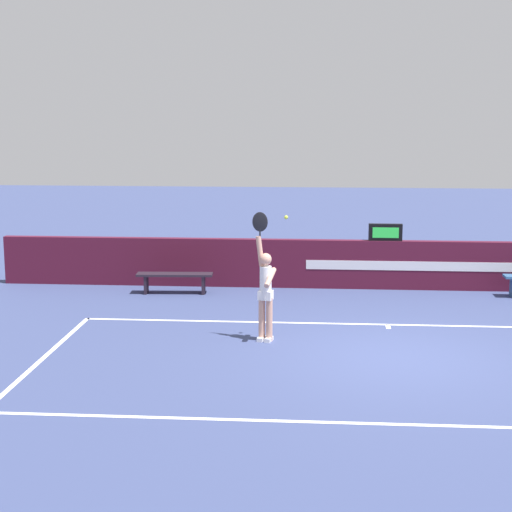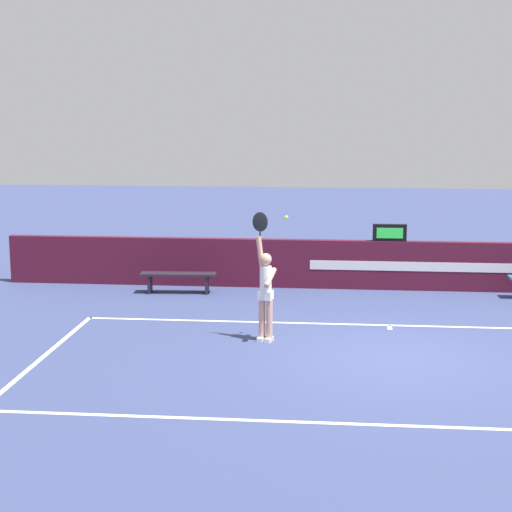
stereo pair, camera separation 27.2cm
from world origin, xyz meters
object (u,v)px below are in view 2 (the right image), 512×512
object	(u,v)px
tennis_player	(265,289)
tennis_ball	(286,217)
speed_display	(390,233)
courtside_bench_near	(178,277)

from	to	relation	value
tennis_player	tennis_ball	bearing A→B (deg)	12.69
speed_display	tennis_ball	world-z (taller)	tennis_ball
tennis_ball	courtside_bench_near	bearing A→B (deg)	126.23
courtside_bench_near	tennis_player	bearing A→B (deg)	-58.22
speed_display	tennis_player	distance (m)	5.07
tennis_player	courtside_bench_near	distance (m)	4.29
tennis_player	courtside_bench_near	bearing A→B (deg)	121.78
tennis_ball	courtside_bench_near	size ratio (longest dim) A/B	0.04
speed_display	tennis_ball	bearing A→B (deg)	-115.28
tennis_player	speed_display	bearing A→B (deg)	61.51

